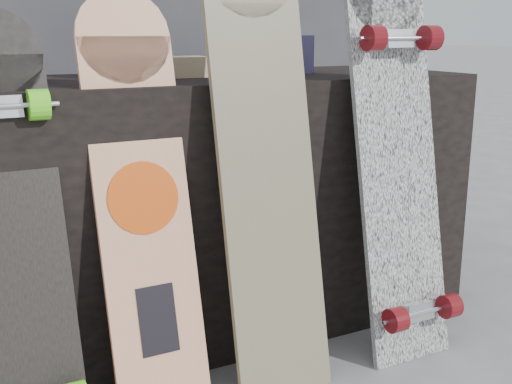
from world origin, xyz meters
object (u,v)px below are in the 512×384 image
longboard_geisha (142,192)px  skateboard_dark (15,225)px  vendor_table (213,203)px  longboard_celtic (264,143)px  longboard_cascadia (398,146)px

longboard_geisha → skateboard_dark: longboard_geisha is taller
vendor_table → longboard_celtic: longboard_celtic is taller
longboard_geisha → skateboard_dark: (-0.30, -0.01, -0.04)m
vendor_table → longboard_geisha: bearing=-135.7°
longboard_geisha → skateboard_dark: size_ratio=1.05×
longboard_celtic → skateboard_dark: (-0.62, 0.04, -0.14)m
vendor_table → longboard_celtic: (-0.02, -0.38, 0.25)m
longboard_cascadia → skateboard_dark: (-1.04, 0.06, -0.10)m
vendor_table → skateboard_dark: size_ratio=1.61×
longboard_geisha → longboard_cascadia: 0.74m
vendor_table → longboard_geisha: size_ratio=1.54×
longboard_celtic → skateboard_dark: size_ratio=1.24×
longboard_geisha → longboard_cascadia: longboard_cascadia is taller
vendor_table → longboard_cascadia: longboard_cascadia is taller
longboard_geisha → longboard_celtic: (0.31, -0.05, 0.10)m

